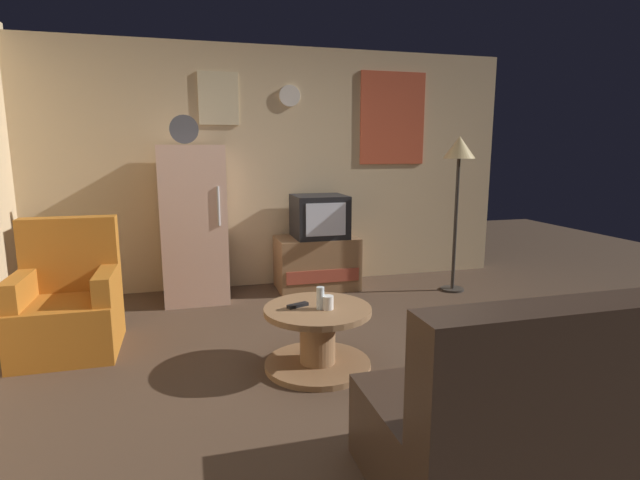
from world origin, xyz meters
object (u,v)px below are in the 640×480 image
crt_tv (319,216)px  couch (569,417)px  standing_lamp (459,160)px  fridge (194,223)px  wine_glass (320,298)px  mug_ceramic_white (328,302)px  remote_control (298,305)px  tv_stand (317,263)px  coffee_table (318,337)px  armchair (69,305)px

crt_tv → couch: crt_tv is taller
standing_lamp → couch: standing_lamp is taller
fridge → wine_glass: size_ratio=11.80×
mug_ceramic_white → remote_control: 0.21m
crt_tv → tv_stand: bearing=178.2°
coffee_table → armchair: (-1.68, 0.78, 0.13)m
tv_stand → coffee_table: bearing=-104.7°
tv_stand → couch: bearing=-85.4°
remote_control → couch: couch is taller
fridge → coffee_table: size_ratio=2.46×
tv_stand → standing_lamp: size_ratio=0.53×
fridge → tv_stand: fridge is taller
crt_tv → mug_ceramic_white: (-0.47, -1.93, -0.30)m
mug_ceramic_white → armchair: armchair is taller
coffee_table → wine_glass: size_ratio=4.80×
crt_tv → fridge: bearing=-177.6°
mug_ceramic_white → armchair: size_ratio=0.09×
remote_control → armchair: 1.72m
standing_lamp → fridge: bearing=171.2°
remote_control → armchair: size_ratio=0.16×
standing_lamp → remote_control: (-1.98, -1.38, -0.92)m
tv_stand → standing_lamp: standing_lamp is taller
wine_glass → armchair: (-1.69, 0.83, -0.16)m
crt_tv → mug_ceramic_white: bearing=-103.6°
mug_ceramic_white → armchair: (-1.73, 0.84, -0.13)m
standing_lamp → remote_control: 2.58m
mug_ceramic_white → armchair: bearing=154.2°
tv_stand → wine_glass: 1.99m
armchair → couch: 3.28m
armchair → fridge: bearing=48.1°
tv_stand → wine_glass: bearing=-104.2°
fridge → wine_glass: (0.76, -1.86, -0.25)m
fridge → tv_stand: bearing=2.5°
crt_tv → couch: 3.33m
fridge → remote_control: bearing=-70.7°
wine_glass → remote_control: bearing=147.7°
standing_lamp → armchair: (-3.53, -0.64, -1.02)m
fridge → couch: size_ratio=1.04×
armchair → couch: (2.43, -2.20, -0.03)m
remote_control → couch: (0.88, -1.46, -0.12)m
tv_stand → remote_control: bearing=-108.6°
remote_control → couch: bearing=-80.1°
standing_lamp → coffee_table: (-1.85, -1.42, -1.15)m
tv_stand → fridge: bearing=-177.5°
crt_tv → mug_ceramic_white: crt_tv is taller
standing_lamp → wine_glass: standing_lamp is taller
fridge → coffee_table: (0.75, -1.82, -0.54)m
couch → standing_lamp: bearing=68.8°
fridge → crt_tv: size_ratio=3.28×
coffee_table → armchair: armchair is taller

